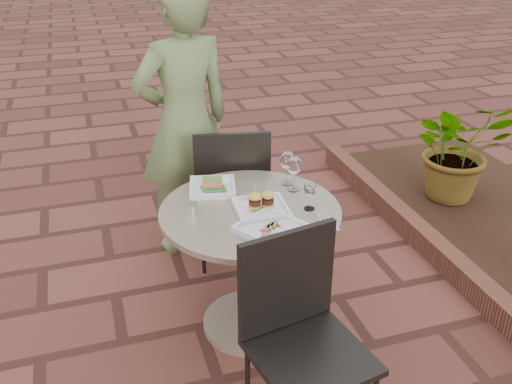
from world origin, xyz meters
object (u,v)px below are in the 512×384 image
object	(u,v)px
chair_near	(299,323)
plate_salmon	(213,186)
diner	(185,123)
cafe_table	(250,251)
plate_tuna	(270,228)
chair_far	(231,186)
plate_sliders	(261,206)

from	to	relation	value
chair_near	plate_salmon	size ratio (longest dim) A/B	3.29
plate_salmon	diner	bearing A→B (deg)	90.96
cafe_table	plate_tuna	xyz separation A→B (m)	(0.03, -0.23, 0.26)
plate_salmon	plate_tuna	xyz separation A→B (m)	(0.16, -0.49, -0.00)
chair_far	plate_tuna	bearing A→B (deg)	97.54
chair_far	plate_tuna	xyz separation A→B (m)	(-0.04, -0.84, 0.20)
plate_salmon	plate_sliders	xyz separation A→B (m)	(0.17, -0.30, 0.01)
cafe_table	chair_near	xyz separation A→B (m)	(0.00, -0.67, 0.07)
chair_near	plate_tuna	world-z (taller)	chair_near
chair_far	plate_sliders	xyz separation A→B (m)	(-0.02, -0.65, 0.21)
plate_tuna	chair_near	bearing A→B (deg)	-93.13
plate_tuna	diner	bearing A→B (deg)	98.23
chair_near	diner	distance (m)	1.63
plate_sliders	chair_near	bearing A→B (deg)	-93.75
chair_far	plate_salmon	xyz separation A→B (m)	(-0.20, -0.36, 0.20)
plate_sliders	plate_tuna	size ratio (longest dim) A/B	0.74
cafe_table	chair_far	distance (m)	0.62
chair_far	plate_salmon	distance (m)	0.45
diner	plate_salmon	size ratio (longest dim) A/B	6.13
plate_salmon	plate_sliders	distance (m)	0.34
plate_salmon	plate_sliders	size ratio (longest dim) A/B	1.07
cafe_table	chair_near	distance (m)	0.67
chair_near	chair_far	bearing A→B (deg)	76.69
chair_near	plate_sliders	size ratio (longest dim) A/B	3.52
plate_sliders	plate_tuna	world-z (taller)	plate_sliders
cafe_table	plate_tuna	distance (m)	0.35
diner	plate_salmon	xyz separation A→B (m)	(0.01, -0.66, -0.12)
plate_salmon	chair_far	bearing A→B (deg)	61.12
chair_far	diner	bearing A→B (deg)	-45.83
cafe_table	plate_salmon	world-z (taller)	plate_salmon
diner	plate_tuna	bearing A→B (deg)	84.89
cafe_table	diner	distance (m)	1.01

